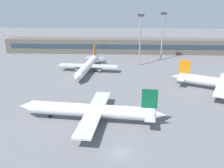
# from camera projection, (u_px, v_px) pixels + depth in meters

# --- Properties ---
(ground_plane) EXTENTS (400.00, 400.00, 0.00)m
(ground_plane) POSITION_uv_depth(u_px,v_px,m) (123.00, 92.00, 96.21)
(ground_plane) COLOR slate
(terminal_building) EXTENTS (149.60, 12.13, 9.00)m
(terminal_building) POSITION_uv_depth(u_px,v_px,m) (123.00, 46.00, 160.93)
(terminal_building) COLOR #5B564C
(terminal_building) RESTS_ON ground_plane
(airplane_near) EXTENTS (43.69, 30.58, 10.79)m
(airplane_near) POSITION_uv_depth(u_px,v_px,m) (90.00, 111.00, 72.64)
(airplane_near) COLOR white
(airplane_near) RESTS_ON ground_plane
(airplane_far) EXTENTS (28.91, 41.29, 10.20)m
(airplane_far) POSITION_uv_depth(u_px,v_px,m) (88.00, 66.00, 119.75)
(airplane_far) COLOR white
(airplane_far) RESTS_ON ground_plane
(floodlight_tower_west) EXTENTS (3.20, 0.80, 26.26)m
(floodlight_tower_west) POSITION_uv_depth(u_px,v_px,m) (140.00, 37.00, 127.31)
(floodlight_tower_west) COLOR gray
(floodlight_tower_west) RESTS_ON ground_plane
(floodlight_tower_east) EXTENTS (3.20, 0.80, 26.36)m
(floodlight_tower_east) POSITION_uv_depth(u_px,v_px,m) (162.00, 33.00, 138.52)
(floodlight_tower_east) COLOR gray
(floodlight_tower_east) RESTS_ON ground_plane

